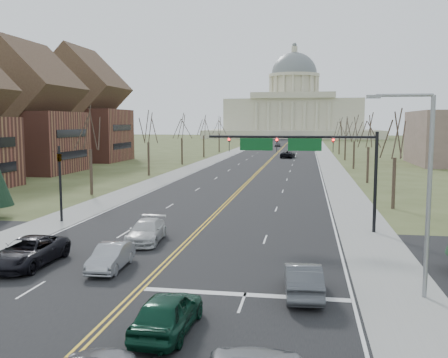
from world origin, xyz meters
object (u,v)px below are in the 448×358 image
(signal_mast, at_px, (304,151))
(car_sb_outer_lead, at_px, (28,252))
(signal_left, at_px, (60,175))
(car_sb_inner_lead, at_px, (111,257))
(car_far_sb, at_px, (278,144))
(car_far_nb, at_px, (288,154))
(car_nb_outer_lead, at_px, (303,279))
(car_nb_inner_lead, at_px, (168,312))
(street_light, at_px, (423,182))
(car_sb_inner_second, at_px, (146,231))

(signal_mast, distance_m, car_sb_outer_lead, 19.55)
(signal_left, distance_m, car_sb_inner_lead, 15.05)
(car_far_sb, bearing_deg, car_sb_outer_lead, -92.89)
(signal_mast, bearing_deg, car_sb_inner_lead, -130.50)
(car_sb_inner_lead, distance_m, car_far_sb, 139.37)
(signal_left, distance_m, car_far_sb, 128.03)
(signal_mast, bearing_deg, car_far_nb, 93.08)
(signal_mast, relative_size, car_far_nb, 2.06)
(signal_mast, xyz_separation_m, car_nb_outer_lead, (0.16, -14.14, -5.00))
(car_far_nb, height_order, car_far_sb, car_far_nb)
(car_far_nb, bearing_deg, signal_left, 84.82)
(car_nb_inner_lead, xyz_separation_m, car_far_nb, (0.71, 94.70, 0.03))
(car_sb_inner_lead, bearing_deg, car_far_sb, 87.53)
(street_light, height_order, car_far_nb, street_light)
(car_sb_inner_second, height_order, car_far_nb, car_far_nb)
(car_sb_outer_lead, distance_m, car_far_sb, 139.58)
(signal_left, xyz_separation_m, car_far_nb, (14.88, 75.63, -2.88))
(signal_mast, xyz_separation_m, car_sb_outer_lead, (-14.75, -11.83, -4.98))
(car_sb_inner_lead, distance_m, car_sb_outer_lead, 4.74)
(signal_left, distance_m, car_nb_outer_lead, 23.95)
(car_nb_outer_lead, height_order, car_far_nb, car_far_nb)
(signal_mast, relative_size, car_nb_inner_lead, 2.64)
(signal_mast, height_order, car_sb_outer_lead, signal_mast)
(car_sb_inner_lead, bearing_deg, car_nb_inner_lead, -56.77)
(signal_left, bearing_deg, car_far_nb, 78.87)
(car_sb_inner_lead, bearing_deg, car_far_nb, 83.90)
(car_far_nb, bearing_deg, car_far_sb, -78.23)
(signal_left, distance_m, car_sb_inner_second, 10.86)
(car_sb_outer_lead, distance_m, car_far_nb, 88.11)
(car_sb_outer_lead, xyz_separation_m, car_far_sb, (5.37, 139.48, -0.05))
(signal_left, xyz_separation_m, car_nb_outer_lead, (19.10, -14.14, -2.95))
(street_light, bearing_deg, car_nb_outer_lead, -172.87)
(car_sb_inner_second, bearing_deg, car_far_sb, 84.66)
(signal_left, xyz_separation_m, car_sb_inner_lead, (8.93, -11.72, -3.02))
(car_sb_inner_second, distance_m, car_far_sb, 133.16)
(signal_mast, relative_size, car_far_sb, 2.85)
(car_nb_outer_lead, bearing_deg, signal_left, -40.61)
(street_light, height_order, car_nb_inner_lead, street_light)
(car_nb_outer_lead, xyz_separation_m, car_far_nb, (-4.23, 89.77, 0.07))
(signal_left, relative_size, car_far_nb, 1.02)
(car_far_sb, bearing_deg, signal_left, -94.97)
(signal_left, distance_m, street_light, 27.78)
(signal_mast, xyz_separation_m, car_far_sb, (-9.38, 127.64, -5.03))
(signal_left, bearing_deg, car_nb_outer_lead, -36.52)
(signal_mast, height_order, car_far_nb, signal_mast)
(car_sb_inner_lead, xyz_separation_m, car_sb_outer_lead, (-4.74, -0.11, 0.09))
(street_light, xyz_separation_m, car_far_nb, (-9.36, 89.13, -4.40))
(street_light, distance_m, car_nb_inner_lead, 12.33)
(car_sb_outer_lead, relative_size, car_far_sb, 1.30)
(car_far_nb, bearing_deg, car_sb_inner_lead, 92.05)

